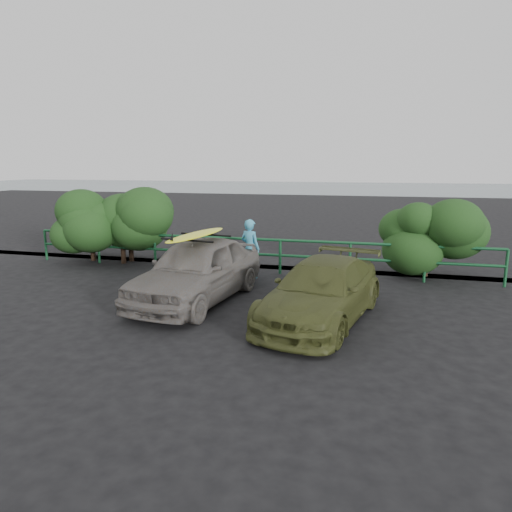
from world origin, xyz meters
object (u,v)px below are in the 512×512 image
at_px(man, 250,249).
at_px(surfboard, 196,235).
at_px(olive_vehicle, 322,291).
at_px(guardrail, 247,255).
at_px(sedan, 197,270).

xyz_separation_m(man, surfboard, (-0.61, -2.47, 0.74)).
height_order(olive_vehicle, surfboard, surfboard).
bearing_deg(guardrail, surfboard, -96.46).
distance_m(olive_vehicle, man, 3.93).
bearing_deg(man, olive_vehicle, 149.38).
distance_m(olive_vehicle, surfboard, 3.19).
height_order(sedan, surfboard, surfboard).
bearing_deg(olive_vehicle, sedan, -179.70).
relative_size(man, surfboard, 0.66).
xyz_separation_m(guardrail, sedan, (-0.35, -3.11, 0.22)).
xyz_separation_m(sedan, olive_vehicle, (2.97, -0.66, -0.13)).
distance_m(guardrail, olive_vehicle, 4.59).
xyz_separation_m(guardrail, olive_vehicle, (2.62, -3.77, 0.09)).
relative_size(guardrail, olive_vehicle, 3.31).
relative_size(sedan, surfboard, 1.74).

